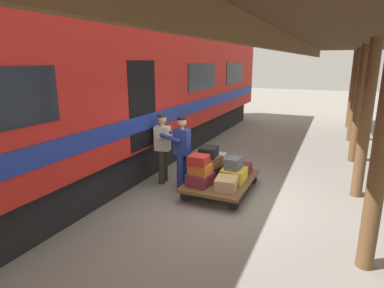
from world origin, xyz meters
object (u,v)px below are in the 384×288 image
suitcase_navy_fabric (209,172)px  suitcase_orange_carryall (200,169)px  suitcase_teal_softside (217,165)px  suitcase_slate_roller (234,163)px  suitcase_yellow_case (234,175)px  train_car (91,98)px  suitcase_brown_leather (209,162)px  suitcase_gray_aluminum (217,158)px  suitcase_burgundy_valise (200,179)px  suitcase_tan_vintage (226,184)px  suitcase_red_plastic (199,160)px  porter_by_door (163,146)px  suitcase_black_hardshell (209,152)px  luggage_cart (221,181)px  porter_in_overalls (181,150)px  suitcase_maroon_trunk (241,169)px

suitcase_navy_fabric → suitcase_orange_carryall: suitcase_orange_carryall is taller
suitcase_teal_softside → suitcase_slate_roller: suitcase_slate_roller is taller
suitcase_yellow_case → suitcase_slate_roller: 0.27m
train_car → suitcase_brown_leather: (-2.98, -0.40, -1.38)m
suitcase_gray_aluminum → suitcase_burgundy_valise: bearing=90.2°
train_car → suitcase_yellow_case: 3.95m
suitcase_tan_vintage → suitcase_red_plastic: (0.62, 0.02, 0.45)m
suitcase_gray_aluminum → porter_by_door: bearing=22.5°
suitcase_teal_softside → suitcase_burgundy_valise: bearing=90.0°
suitcase_red_plastic → suitcase_black_hardshell: (-0.01, -0.56, 0.03)m
suitcase_burgundy_valise → suitcase_gray_aluminum: 1.08m
train_car → suitcase_black_hardshell: (-2.97, -0.38, -1.13)m
luggage_cart → suitcase_orange_carryall: 0.73m
suitcase_red_plastic → porter_in_overalls: size_ratio=0.23×
suitcase_teal_softside → suitcase_yellow_case: bearing=137.4°
suitcase_burgundy_valise → train_car: bearing=-3.2°
luggage_cart → porter_by_door: size_ratio=1.17×
suitcase_maroon_trunk → suitcase_gray_aluminum: suitcase_gray_aluminum is taller
train_car → porter_in_overalls: train_car is taller
suitcase_burgundy_valise → suitcase_slate_roller: suitcase_slate_roller is taller
suitcase_slate_roller → porter_in_overalls: 1.27m
suitcase_burgundy_valise → suitcase_gray_aluminum: suitcase_gray_aluminum is taller
luggage_cart → suitcase_black_hardshell: size_ratio=4.38×
train_car → suitcase_brown_leather: train_car is taller
suitcase_brown_leather → suitcase_gray_aluminum: suitcase_brown_leather is taller
suitcase_orange_carryall → suitcase_maroon_trunk: bearing=-119.3°
luggage_cart → suitcase_tan_vintage: size_ratio=3.89×
suitcase_gray_aluminum → suitcase_maroon_trunk: bearing=-176.7°
luggage_cart → porter_in_overalls: 1.17m
suitcase_teal_softside → suitcase_slate_roller: size_ratio=1.17×
suitcase_gray_aluminum → suitcase_teal_softside: bearing=-95.2°
luggage_cart → suitcase_gray_aluminum: bearing=-59.6°
suitcase_navy_fabric → suitcase_yellow_case: bearing=180.0°
train_car → suitcase_tan_vintage: (-3.59, 0.17, -1.62)m
train_car → luggage_cart: bearing=-173.4°
suitcase_yellow_case → porter_in_overalls: bearing=5.0°
train_car → suitcase_slate_roller: 3.83m
suitcase_gray_aluminum → porter_in_overalls: 0.95m
suitcase_gray_aluminum → suitcase_slate_roller: (-0.59, 0.50, 0.08)m
suitcase_red_plastic → suitcase_burgundy_valise: bearing=-151.3°
suitcase_teal_softside → porter_in_overalls: porter_in_overalls is taller
suitcase_maroon_trunk → suitcase_black_hardshell: (0.61, 0.55, 0.50)m
suitcase_orange_carryall → suitcase_gray_aluminum: suitcase_orange_carryall is taller
suitcase_orange_carryall → suitcase_red_plastic: suitcase_red_plastic is taller
suitcase_red_plastic → porter_by_door: 1.31m
suitcase_orange_carryall → suitcase_black_hardshell: bearing=-88.9°
suitcase_teal_softside → suitcase_slate_roller: bearing=137.4°
suitcase_navy_fabric → suitcase_teal_softside: size_ratio=1.22×
suitcase_maroon_trunk → porter_in_overalls: (1.26, 0.66, 0.50)m
suitcase_burgundy_valise → suitcase_brown_leather: bearing=-89.2°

